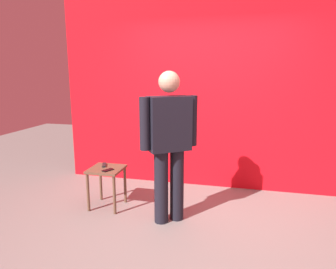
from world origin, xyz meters
name	(u,v)px	position (x,y,z in m)	size (l,w,h in m)	color
ground_plane	(193,236)	(0.00, 0.00, 0.00)	(12.00, 12.00, 0.00)	gray
back_wall_red	(211,78)	(0.00, 1.58, 1.63)	(4.56, 0.12, 3.27)	red
standing_person	(169,140)	(-0.33, 0.30, 0.97)	(0.62, 0.49, 1.74)	black
side_table	(107,176)	(-1.19, 0.47, 0.42)	(0.41, 0.41, 0.52)	brown
cell_phone	(108,170)	(-1.13, 0.39, 0.53)	(0.07, 0.14, 0.01)	black
tv_remote	(104,165)	(-1.26, 0.56, 0.53)	(0.04, 0.17, 0.02)	black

